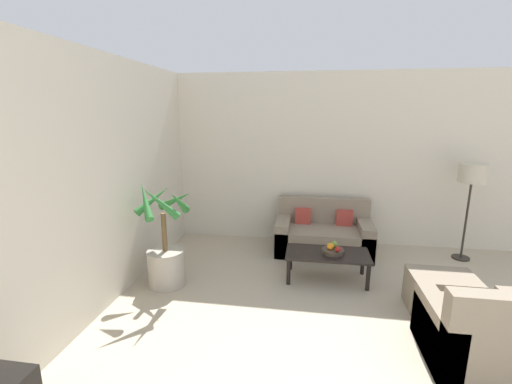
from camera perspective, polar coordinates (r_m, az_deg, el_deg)
wall_back at (r=5.70m, az=21.71°, el=4.77°), size 8.39×0.06×2.70m
wall_left at (r=3.28m, az=-32.53°, el=-1.91°), size 0.06×7.82×2.70m
potted_palm at (r=4.37m, az=-14.82°, el=-9.81°), size 0.69×0.68×1.31m
sofa_loveseat at (r=5.37m, az=11.11°, el=-6.97°), size 1.42×0.78×0.78m
floor_lamp at (r=5.61m, az=32.34°, el=1.97°), size 0.36×0.36×1.40m
coffee_table at (r=4.49m, az=11.81°, el=-10.40°), size 1.04×0.52×0.36m
fruit_bowl at (r=4.45m, az=12.69°, el=-9.61°), size 0.27×0.27×0.06m
apple_red at (r=4.37m, az=13.49°, el=-9.26°), size 0.06×0.06×0.06m
apple_green at (r=4.49m, az=12.88°, el=-8.48°), size 0.08×0.08×0.08m
orange_fruit at (r=4.41m, az=12.30°, el=-8.82°), size 0.09×0.09×0.09m
armchair at (r=3.61m, az=33.56°, el=-19.44°), size 0.86×0.82×0.81m
ottoman at (r=4.28m, az=28.47°, el=-14.56°), size 0.66×0.46×0.42m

